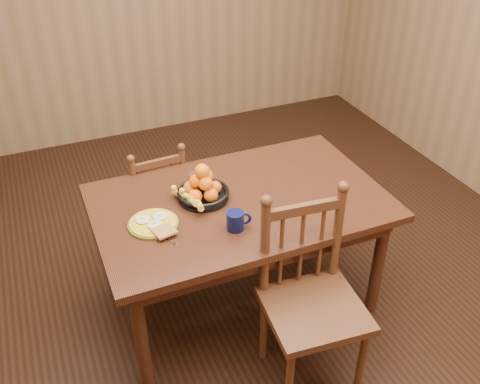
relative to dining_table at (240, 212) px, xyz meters
name	(u,v)px	position (x,y,z in m)	size (l,w,h in m)	color
room	(240,99)	(0.00, 0.00, 0.68)	(4.52, 5.02, 2.72)	black
dining_table	(240,212)	(0.00, 0.00, 0.00)	(1.60, 1.00, 0.75)	black
chair_far	(156,202)	(-0.33, 0.64, -0.25)	(0.41, 0.39, 0.85)	#452A14
chair_near	(311,300)	(0.12, -0.63, -0.16)	(0.51, 0.49, 1.04)	#452A14
breakfast_plate	(154,223)	(-0.50, -0.04, 0.10)	(0.26, 0.30, 0.04)	#59601E
fork	(167,234)	(-0.46, -0.15, 0.09)	(0.06, 0.18, 0.00)	silver
spoon	(148,231)	(-0.54, -0.08, 0.09)	(0.05, 0.16, 0.01)	silver
coffee_mug	(236,220)	(-0.12, -0.23, 0.14)	(0.13, 0.09, 0.10)	#0A113C
juice_glass	(194,181)	(-0.20, 0.22, 0.13)	(0.06, 0.06, 0.09)	silver
fruit_bowl	(202,189)	(-0.19, 0.09, 0.15)	(0.32, 0.32, 0.22)	black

